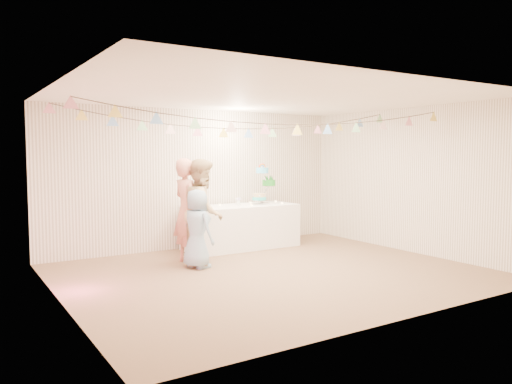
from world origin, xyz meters
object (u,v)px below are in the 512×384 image
person_adult_a (187,211)px  person_child (197,229)px  cake_stand (264,188)px  person_adult_b (203,211)px  table (241,227)px

person_adult_a → person_child: bearing=176.6°
cake_stand → person_adult_b: person_adult_b is taller
cake_stand → person_adult_a: 2.09m
person_adult_b → person_child: size_ratio=1.38×
cake_stand → person_adult_a: size_ratio=0.42×
person_adult_a → person_child: (-0.01, -0.41, -0.24)m
cake_stand → person_adult_b: bearing=-153.1°
table → cake_stand: (0.55, 0.05, 0.71)m
cake_stand → person_adult_a: bearing=-160.0°
table → person_adult_b: size_ratio=1.27×
person_adult_b → cake_stand: bearing=-33.0°
person_child → person_adult_b: bearing=-56.7°
person_adult_a → person_child: size_ratio=1.39×
cake_stand → person_child: cake_stand is taller
cake_stand → person_adult_a: person_adult_a is taller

